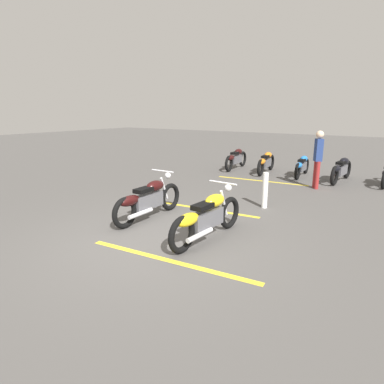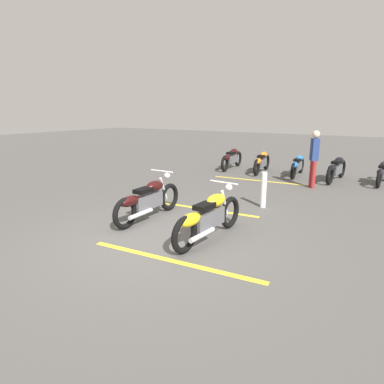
# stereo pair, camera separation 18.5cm
# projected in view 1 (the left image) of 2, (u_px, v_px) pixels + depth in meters

# --- Properties ---
(ground_plane) EXTENTS (60.00, 60.00, 0.00)m
(ground_plane) POSITION_uv_depth(u_px,v_px,m) (154.00, 239.00, 6.31)
(ground_plane) COLOR #514F4C
(motorcycle_bright_foreground) EXTENTS (2.23, 0.62, 1.04)m
(motorcycle_bright_foreground) POSITION_uv_depth(u_px,v_px,m) (206.00, 217.00, 6.13)
(motorcycle_bright_foreground) COLOR black
(motorcycle_bright_foreground) RESTS_ON ground
(motorcycle_dark_foreground) EXTENTS (2.23, 0.62, 1.04)m
(motorcycle_dark_foreground) POSITION_uv_depth(u_px,v_px,m) (148.00, 199.00, 7.35)
(motorcycle_dark_foreground) COLOR black
(motorcycle_dark_foreground) RESTS_ON ground
(motorcycle_row_left) EXTENTS (2.16, 0.38, 0.81)m
(motorcycle_row_left) POSITION_uv_depth(u_px,v_px,m) (341.00, 169.00, 11.17)
(motorcycle_row_left) COLOR black
(motorcycle_row_left) RESTS_ON ground
(motorcycle_row_center) EXTENTS (2.00, 0.30, 0.75)m
(motorcycle_row_center) POSITION_uv_depth(u_px,v_px,m) (302.00, 166.00, 12.07)
(motorcycle_row_center) COLOR black
(motorcycle_row_center) RESTS_ON ground
(motorcycle_row_right) EXTENTS (2.12, 0.37, 0.80)m
(motorcycle_row_right) POSITION_uv_depth(u_px,v_px,m) (266.00, 162.00, 12.76)
(motorcycle_row_right) COLOR black
(motorcycle_row_right) RESTS_ON ground
(motorcycle_row_far_right) EXTENTS (2.18, 0.35, 0.82)m
(motorcycle_row_far_right) POSITION_uv_depth(u_px,v_px,m) (236.00, 158.00, 13.63)
(motorcycle_row_far_right) COLOR black
(motorcycle_row_far_right) RESTS_ON ground
(bystander_near_row) EXTENTS (0.32, 0.30, 1.80)m
(bystander_near_row) POSITION_uv_depth(u_px,v_px,m) (318.00, 157.00, 10.14)
(bystander_near_row) COLOR maroon
(bystander_near_row) RESTS_ON ground
(bollard_post) EXTENTS (0.14, 0.14, 0.91)m
(bollard_post) POSITION_uv_depth(u_px,v_px,m) (265.00, 190.00, 8.21)
(bollard_post) COLOR white
(bollard_post) RESTS_ON ground
(parking_stripe_near) EXTENTS (0.37, 3.20, 0.01)m
(parking_stripe_near) POSITION_uv_depth(u_px,v_px,m) (169.00, 260.00, 5.39)
(parking_stripe_near) COLOR yellow
(parking_stripe_near) RESTS_ON ground
(parking_stripe_mid) EXTENTS (0.37, 3.20, 0.01)m
(parking_stripe_mid) POSITION_uv_depth(u_px,v_px,m) (198.00, 208.00, 8.29)
(parking_stripe_mid) COLOR yellow
(parking_stripe_mid) RESTS_ON ground
(parking_stripe_far) EXTENTS (0.37, 3.20, 0.01)m
(parking_stripe_far) POSITION_uv_depth(u_px,v_px,m) (261.00, 181.00, 11.47)
(parking_stripe_far) COLOR yellow
(parking_stripe_far) RESTS_ON ground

